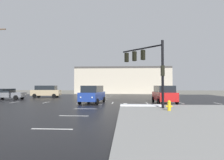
# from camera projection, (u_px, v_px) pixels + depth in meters

# --- Properties ---
(ground_plane) EXTENTS (120.00, 120.00, 0.00)m
(ground_plane) POSITION_uv_depth(u_px,v_px,m) (96.00, 103.00, 23.18)
(ground_plane) COLOR slate
(road_asphalt) EXTENTS (44.00, 44.00, 0.02)m
(road_asphalt) POSITION_uv_depth(u_px,v_px,m) (96.00, 103.00, 23.18)
(road_asphalt) COLOR black
(road_asphalt) RESTS_ON ground_plane
(snow_strip_curbside) EXTENTS (4.00, 1.60, 0.06)m
(snow_strip_curbside) POSITION_uv_depth(u_px,v_px,m) (141.00, 105.00, 18.88)
(snow_strip_curbside) COLOR white
(snow_strip_curbside) RESTS_ON sidewalk_corner
(lane_markings) EXTENTS (36.15, 36.15, 0.01)m
(lane_markings) POSITION_uv_depth(u_px,v_px,m) (105.00, 104.00, 21.73)
(lane_markings) COLOR silver
(lane_markings) RESTS_ON road_asphalt
(traffic_signal_mast) EXTENTS (3.60, 3.73, 5.86)m
(traffic_signal_mast) POSITION_uv_depth(u_px,v_px,m) (148.00, 63.00, 18.16)
(traffic_signal_mast) COLOR black
(traffic_signal_mast) RESTS_ON sidewalk_corner
(fire_hydrant) EXTENTS (0.48, 0.26, 0.79)m
(fire_hydrant) POSITION_uv_depth(u_px,v_px,m) (169.00, 105.00, 15.04)
(fire_hydrant) COLOR gold
(fire_hydrant) RESTS_ON sidewalk_corner
(strip_building_background) EXTENTS (24.29, 8.00, 6.83)m
(strip_building_background) POSITION_uv_depth(u_px,v_px,m) (123.00, 80.00, 52.36)
(strip_building_background) COLOR #BCB29E
(strip_building_background) RESTS_ON ground_plane
(suv_tan) EXTENTS (4.94, 2.43, 2.03)m
(suv_tan) POSITION_uv_depth(u_px,v_px,m) (46.00, 91.00, 33.84)
(suv_tan) COLOR tan
(suv_tan) RESTS_ON road_asphalt
(suv_blue) EXTENTS (2.60, 4.99, 2.03)m
(suv_blue) POSITION_uv_depth(u_px,v_px,m) (93.00, 94.00, 22.74)
(suv_blue) COLOR navy
(suv_blue) RESTS_ON road_asphalt
(suv_red) EXTENTS (2.31, 4.90, 2.03)m
(suv_red) POSITION_uv_depth(u_px,v_px,m) (164.00, 94.00, 22.72)
(suv_red) COLOR #B21919
(suv_red) RESTS_ON road_asphalt
(sedan_grey) EXTENTS (4.57, 2.09, 1.58)m
(sedan_grey) POSITION_uv_depth(u_px,v_px,m) (8.00, 94.00, 28.75)
(sedan_grey) COLOR slate
(sedan_grey) RESTS_ON road_asphalt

